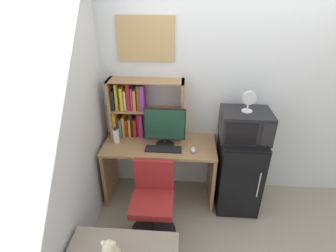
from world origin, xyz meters
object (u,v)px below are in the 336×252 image
keyboard (163,149)px  desk_chair (153,205)px  mini_fridge (238,172)px  desk_fan (249,101)px  computer_mouse (193,150)px  hutch_bookshelf (136,108)px  monitor (165,127)px  wall_corkboard (146,39)px  water_bottle (116,136)px  microwave (245,125)px

keyboard → desk_chair: bearing=-99.4°
mini_fridge → desk_fan: desk_fan is taller
keyboard → desk_fan: bearing=5.3°
keyboard → computer_mouse: computer_mouse is taller
desk_fan → computer_mouse: bearing=-171.0°
hutch_bookshelf → computer_mouse: size_ratio=8.38×
desk_fan → keyboard: bearing=-174.7°
mini_fridge → desk_fan: size_ratio=4.10×
monitor → wall_corkboard: bearing=126.0°
hutch_bookshelf → wall_corkboard: (0.14, 0.09, 0.76)m
water_bottle → hutch_bookshelf: bearing=43.3°
monitor → computer_mouse: bearing=-17.4°
hutch_bookshelf → monitor: bearing=-31.3°
hutch_bookshelf → monitor: size_ratio=1.87×
monitor → wall_corkboard: (-0.22, 0.31, 0.88)m
computer_mouse → desk_chair: desk_chair is taller
desk_chair → wall_corkboard: 1.74m
hutch_bookshelf → mini_fridge: bearing=-10.8°
desk_fan → hutch_bookshelf: bearing=169.1°
hutch_bookshelf → wall_corkboard: bearing=33.6°
mini_fridge → monitor: bearing=179.1°
water_bottle → desk_chair: 0.88m
monitor → desk_chair: size_ratio=0.55×
mini_fridge → desk_chair: 1.07m
microwave → hutch_bookshelf: bearing=169.3°
hutch_bookshelf → computer_mouse: bearing=-25.1°
water_bottle → desk_chair: bearing=-48.5°
hutch_bookshelf → monitor: 0.44m
computer_mouse → desk_chair: 0.72m
keyboard → wall_corkboard: bearing=118.0°
keyboard → mini_fridge: (0.87, 0.08, -0.32)m
hutch_bookshelf → desk_fan: (1.21, -0.23, 0.23)m
hutch_bookshelf → keyboard: bearing=-41.9°
hutch_bookshelf → monitor: (0.36, -0.22, -0.11)m
monitor → wall_corkboard: wall_corkboard is taller
keyboard → mini_fridge: 0.93m
monitor → microwave: (0.86, -0.01, 0.06)m
computer_mouse → mini_fridge: size_ratio=0.11×
microwave → water_bottle: bearing=178.5°
computer_mouse → mini_fridge: bearing=9.2°
computer_mouse → desk_fan: desk_fan is taller
desk_chair → microwave: bearing=28.6°
water_bottle → desk_fan: 1.50m
mini_fridge → desk_chair: size_ratio=1.10×
hutch_bookshelf → wall_corkboard: 0.78m
hutch_bookshelf → desk_chair: (0.28, -0.74, -0.75)m
microwave → desk_chair: 1.28m
microwave → desk_fan: (-0.00, -0.01, 0.28)m
microwave → desk_chair: microwave is taller
computer_mouse → desk_fan: bearing=9.0°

